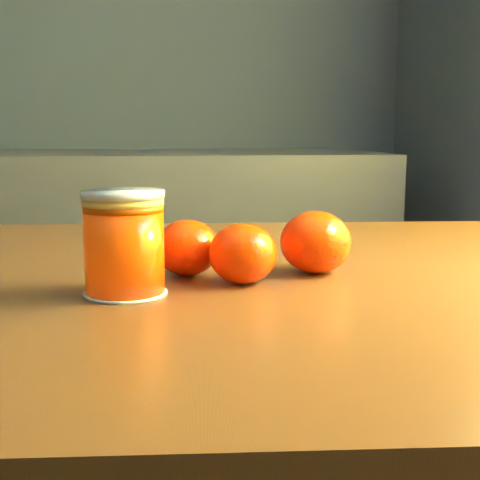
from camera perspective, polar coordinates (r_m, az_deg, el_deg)
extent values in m
cube|color=brown|center=(0.69, 0.38, -4.73)|extent=(1.13, 0.83, 0.04)
cylinder|color=#FF4305|center=(0.61, -9.83, -0.86)|extent=(0.07, 0.07, 0.08)
cylinder|color=#FFD568|center=(0.60, -9.95, 3.28)|extent=(0.07, 0.07, 0.01)
cylinder|color=silver|center=(0.60, -9.97, 3.80)|extent=(0.07, 0.07, 0.00)
ellipsoid|color=#F73704|center=(0.70, 6.47, -0.19)|extent=(0.08, 0.08, 0.06)
ellipsoid|color=#F73704|center=(0.68, -4.53, -0.65)|extent=(0.07, 0.07, 0.06)
ellipsoid|color=#F73704|center=(0.64, 0.25, -1.17)|extent=(0.08, 0.08, 0.06)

